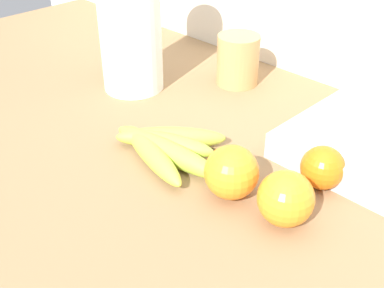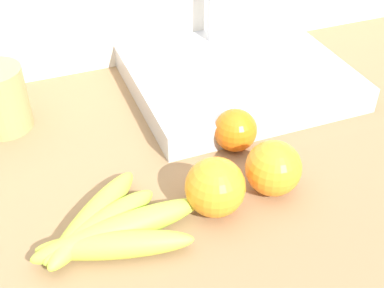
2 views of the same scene
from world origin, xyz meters
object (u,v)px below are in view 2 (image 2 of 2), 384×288
at_px(banana_bunch, 108,229).
at_px(orange_right, 273,168).
at_px(orange_far_right, 215,187).
at_px(orange_back_left, 235,130).
at_px(sink_basin, 236,75).

relative_size(banana_bunch, orange_right, 2.90).
distance_m(orange_far_right, orange_back_left, 0.13).
distance_m(orange_right, sink_basin, 0.27).
xyz_separation_m(banana_bunch, sink_basin, (0.30, 0.27, 0.01)).
bearing_deg(orange_back_left, sink_basin, 64.20).
height_order(orange_far_right, orange_back_left, orange_far_right).
relative_size(orange_right, sink_basin, 0.21).
bearing_deg(banana_bunch, sink_basin, 42.05).
bearing_deg(sink_basin, orange_far_right, -120.29).
relative_size(banana_bunch, orange_far_right, 2.81).
relative_size(orange_far_right, orange_right, 1.03).
bearing_deg(banana_bunch, orange_back_left, 26.46).
xyz_separation_m(orange_far_right, sink_basin, (0.16, 0.27, -0.01)).
bearing_deg(orange_back_left, orange_right, -85.68).
xyz_separation_m(banana_bunch, orange_back_left, (0.22, 0.11, 0.01)).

